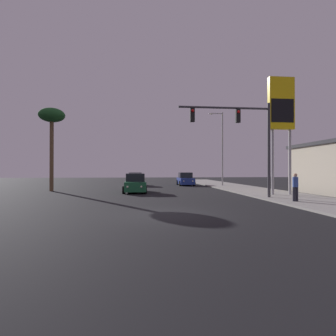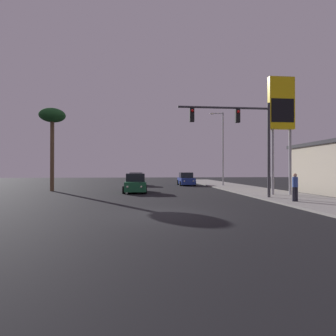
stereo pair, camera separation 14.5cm
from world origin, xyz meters
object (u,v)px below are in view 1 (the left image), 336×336
car_white (135,180)px  car_blue (185,179)px  gas_station_sign (281,110)px  pedestrian_on_sidewalk (295,186)px  street_lamp (221,145)px  car_green (135,184)px  palm_tree_near (52,119)px  traffic_light_mast (244,131)px

car_white → car_blue: 6.50m
gas_station_sign → pedestrian_on_sidewalk: bearing=-109.4°
gas_station_sign → car_blue: bearing=108.6°
car_white → pedestrian_on_sidewalk: size_ratio=2.58×
gas_station_sign → street_lamp: bearing=94.3°
car_blue → car_white: bearing=1.8°
car_green → palm_tree_near: palm_tree_near is taller
pedestrian_on_sidewalk → car_green: bearing=138.3°
traffic_light_mast → gas_station_sign: size_ratio=0.72×
gas_station_sign → pedestrian_on_sidewalk: 7.19m
car_white → traffic_light_mast: size_ratio=0.66×
car_white → car_blue: size_ratio=1.00×
car_blue → gas_station_sign: bearing=109.0°
car_green → car_white: 10.27m
car_blue → gas_station_sign: gas_station_sign is taller
gas_station_sign → palm_tree_near: (-19.17, 6.61, 0.20)m
car_blue → pedestrian_on_sidewalk: bearing=100.7°
traffic_light_mast → pedestrian_on_sidewalk: 4.90m
car_white → traffic_light_mast: (7.78, -16.50, 3.92)m
car_blue → pedestrian_on_sidewalk: size_ratio=2.58×
car_blue → street_lamp: street_lamp is taller
traffic_light_mast → street_lamp: 14.40m
gas_station_sign → car_white: bearing=128.0°
car_blue → pedestrian_on_sidewalk: (3.47, -19.10, 0.27)m
pedestrian_on_sidewalk → traffic_light_mast: bearing=131.9°
pedestrian_on_sidewalk → palm_tree_near: (-17.66, 10.89, 5.78)m
car_green → car_white: same height
street_lamp → palm_tree_near: (-18.25, -5.68, 1.70)m
car_white → street_lamp: street_lamp is taller
traffic_light_mast → palm_tree_near: palm_tree_near is taller
car_white → pedestrian_on_sidewalk: 21.41m
car_white → traffic_light_mast: 18.66m
street_lamp → palm_tree_near: bearing=-162.7°
gas_station_sign → car_green: bearing=158.6°
palm_tree_near → car_blue: bearing=30.1°
car_white → car_blue: bearing=-178.4°
street_lamp → gas_station_sign: size_ratio=1.00×
car_white → gas_station_sign: (11.48, -14.67, 5.86)m
car_green → traffic_light_mast: traffic_light_mast is taller
car_white → gas_station_sign: gas_station_sign is taller
traffic_light_mast → palm_tree_near: (-15.47, 8.45, 2.14)m
car_white → pedestrian_on_sidewalk: (9.97, -18.95, 0.27)m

